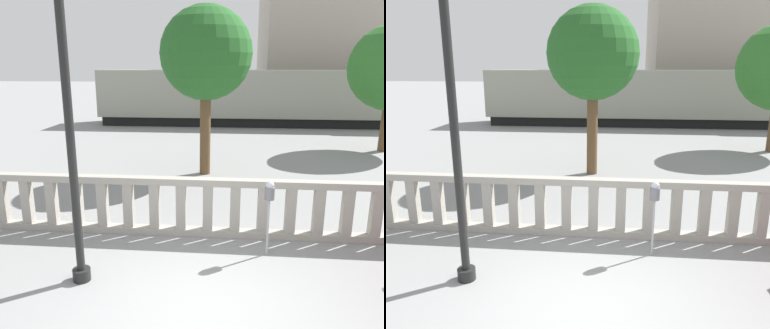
# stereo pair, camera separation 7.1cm
# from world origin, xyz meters

# --- Properties ---
(ground_plane) EXTENTS (160.00, 160.00, 0.00)m
(ground_plane) POSITION_xyz_m (0.00, 0.00, 0.00)
(ground_plane) COLOR gray
(balustrade) EXTENTS (14.39, 0.24, 1.24)m
(balustrade) POSITION_xyz_m (0.00, 2.59, 0.62)
(balustrade) COLOR #9E998E
(balustrade) RESTS_ON ground
(lamppost) EXTENTS (0.33, 0.33, 6.33)m
(lamppost) POSITION_xyz_m (-1.99, 0.69, 3.49)
(lamppost) COLOR black
(lamppost) RESTS_ON ground
(parking_meter) EXTENTS (0.18, 0.18, 1.44)m
(parking_meter) POSITION_xyz_m (1.15, 1.85, 1.17)
(parking_meter) COLOR #99999E
(parking_meter) RESTS_ON ground
(train_near) EXTENTS (18.86, 2.65, 3.82)m
(train_near) POSITION_xyz_m (2.44, 17.97, 1.71)
(train_near) COLOR black
(train_near) RESTS_ON ground
(building_block) EXTENTS (12.64, 9.72, 12.19)m
(building_block) POSITION_xyz_m (9.38, 27.20, 6.10)
(building_block) COLOR #ADA393
(building_block) RESTS_ON ground
(tree_left) EXTENTS (2.86, 2.86, 5.25)m
(tree_left) POSITION_xyz_m (-0.33, 7.25, 3.79)
(tree_left) COLOR brown
(tree_left) RESTS_ON ground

